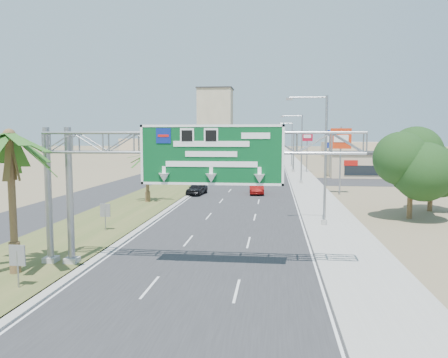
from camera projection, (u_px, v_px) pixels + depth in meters
name	position (u px, v px, depth m)	size (l,w,h in m)	color
road	(261.00, 161.00, 121.63)	(12.00, 300.00, 0.02)	#28282B
sidewalk_right	(292.00, 161.00, 120.65)	(4.00, 300.00, 0.10)	#9E9B93
median_grass	(226.00, 161.00, 122.77)	(7.00, 300.00, 0.12)	#435325
opposing_road	(201.00, 161.00, 123.58)	(8.00, 300.00, 0.02)	#28282B
sign_gantry	(182.00, 153.00, 22.23)	(16.75, 1.24, 7.50)	gray
palm_near	(9.00, 136.00, 21.17)	(5.70, 5.70, 8.35)	brown
palm_row_b	(147.00, 156.00, 45.13)	(3.99, 3.99, 5.95)	brown
palm_row_c	(180.00, 145.00, 60.88)	(3.99, 3.99, 6.75)	brown
palm_row_d	(202.00, 150.00, 78.79)	(3.99, 3.99, 5.45)	brown
palm_row_e	(216.00, 145.00, 97.51)	(3.99, 3.99, 6.15)	brown
palm_row_f	(228.00, 144.00, 122.26)	(3.99, 3.99, 5.75)	brown
streetlight_near	(323.00, 166.00, 33.34)	(3.27, 0.44, 10.00)	gray
streetlight_mid	(300.00, 152.00, 63.00)	(3.27, 0.44, 10.00)	gray
streetlight_far	(291.00, 146.00, 98.59)	(3.27, 0.44, 10.00)	gray
signal_mast	(283.00, 147.00, 82.97)	(10.28, 0.71, 8.00)	gray
store_building	(381.00, 165.00, 75.42)	(18.00, 10.00, 4.00)	#CCAF89
oak_near	(411.00, 165.00, 36.43)	(4.50, 4.50, 6.80)	brown
oak_far	(432.00, 170.00, 40.11)	(3.50, 3.50, 5.60)	brown
median_signback_a	(17.00, 259.00, 19.57)	(0.75, 0.08, 2.08)	gray
median_signback_b	(105.00, 212.00, 31.51)	(0.75, 0.08, 2.08)	gray
tower_distant	(215.00, 119.00, 262.00)	(20.00, 16.00, 35.00)	tan
building_distant_left	(153.00, 146.00, 175.93)	(24.00, 14.00, 6.00)	#CCAF89
building_distant_right	(353.00, 149.00, 147.61)	(20.00, 12.00, 5.00)	#CCAF89
car_left_lane	(197.00, 189.00, 51.80)	(1.72, 4.28, 1.46)	black
car_mid_lane	(256.00, 187.00, 52.59)	(1.66, 4.77, 1.57)	maroon
car_right_lane	(266.00, 169.00, 82.49)	(2.35, 5.11, 1.42)	gray
car_far	(249.00, 164.00, 98.54)	(1.79, 4.41, 1.28)	black
pole_sign_red_near	(341.00, 142.00, 51.45)	(2.41, 0.44, 8.06)	gray
pole_sign_blue	(331.00, 141.00, 73.23)	(2.02, 0.70, 8.17)	gray
pole_sign_red_far	(307.00, 140.00, 82.96)	(2.14, 1.15, 8.02)	gray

